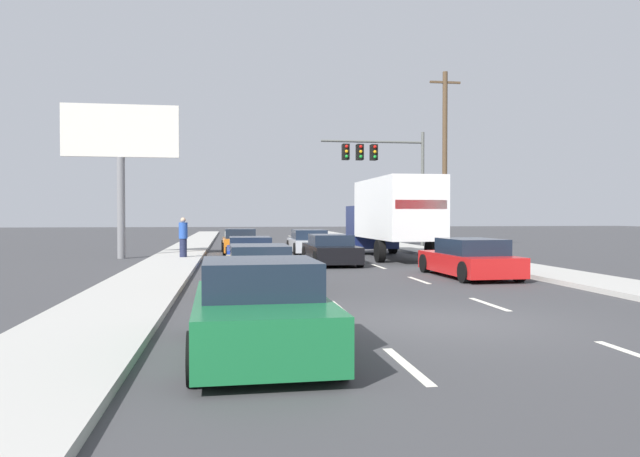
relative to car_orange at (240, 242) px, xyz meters
name	(u,v)px	position (x,y,z in m)	size (l,w,h in m)	color
ground_plane	(297,249)	(3.48, 4.11, -0.58)	(140.00, 140.00, 0.00)	#3D3D3F
sidewalk_right	(427,251)	(9.87, -0.89, -0.51)	(2.27, 80.00, 0.14)	#B2AFA8
sidewalk_left	(182,254)	(-2.90, -0.89, -0.51)	(2.27, 80.00, 0.14)	#B2AFA8
lane_markings	(310,254)	(3.48, -1.48, -0.58)	(3.54, 57.00, 0.01)	silver
car_orange	(240,242)	(0.00, 0.00, 0.00)	(1.94, 4.18, 1.29)	orange
car_blue	(250,252)	(0.28, -7.51, -0.06)	(1.96, 4.47, 1.13)	#1E389E
car_tan	(259,268)	(0.26, -15.33, -0.03)	(1.87, 4.56, 1.19)	tan
car_green	(260,311)	(-0.09, -23.02, 0.02)	(1.99, 4.14, 1.35)	#196B38
car_silver	(309,242)	(3.56, -0.57, -0.01)	(1.97, 4.32, 1.23)	#B7BABF
car_black	(331,250)	(3.55, -7.49, -0.02)	(1.89, 4.66, 1.20)	black
box_truck	(391,214)	(6.82, -4.74, 1.47)	(2.67, 8.91, 3.60)	white
car_red	(469,259)	(7.08, -13.29, -0.01)	(2.04, 4.46, 1.24)	red
traffic_signal_mast	(377,161)	(8.39, 4.09, 4.73)	(6.44, 0.69, 7.11)	#595B56
utility_pole_mid	(445,159)	(11.64, 1.31, 4.64)	(1.80, 0.28, 10.16)	brown
roadside_billboard	(121,146)	(-5.44, -3.00, 4.59)	(5.23, 0.36, 7.06)	slate
pedestrian_near_corner	(183,237)	(-2.56, -4.45, 0.43)	(0.38, 0.38, 1.75)	#1E233F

